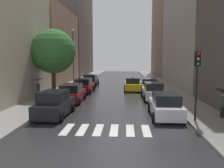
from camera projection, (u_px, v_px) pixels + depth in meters
The scene contains 21 objects.
ground_plane at pixel (118, 85), 34.50m from camera, with size 28.00×72.00×0.04m, color #28282A.
sidewalk_left at pixel (75, 84), 34.85m from camera, with size 3.00×72.00×0.15m, color gray.
sidewalk_right at pixel (162, 85), 34.12m from camera, with size 3.00×72.00×0.15m, color gray.
crosswalk_stripes at pixel (106, 130), 13.15m from camera, with size 4.95×2.20×0.01m.
building_left_mid at pixel (49, 47), 36.82m from camera, with size 6.00×16.06×11.63m, color #8C6B56.
building_left_far at pixel (74, 28), 54.78m from camera, with size 6.00×19.52×21.89m, color #564C47.
building_right_mid at pixel (196, 13), 32.71m from camera, with size 6.00×20.46×20.79m, color #9E9384.
building_right_far at pixel (170, 18), 52.16m from camera, with size 6.00×18.32×25.80m, color #8C6B56.
parked_car_left_nearest at pixel (55, 105), 16.13m from camera, with size 2.14×4.41×1.80m.
parked_car_left_second at pixel (72, 94), 21.42m from camera, with size 2.13×4.53×1.67m.
parked_car_left_third at pixel (84, 86), 27.40m from camera, with size 2.10×4.67×1.67m.
parked_car_left_fourth at pixel (90, 80), 33.75m from camera, with size 2.12×4.38×1.65m.
parked_car_right_nearest at pixel (165, 106), 16.03m from camera, with size 2.12×4.58×1.66m.
parked_car_right_second at pixel (153, 91), 22.77m from camera, with size 2.10×4.30×1.67m.
parked_car_right_third at pixel (149, 85), 28.84m from camera, with size 2.17×4.64×1.55m.
taxi_midroad at pixel (133, 84), 28.99m from camera, with size 2.09×4.37×1.81m.
pedestrian_near_tree at pixel (38, 83), 22.56m from camera, with size 1.12×1.12×1.89m.
pedestrian_far_side at pixel (223, 97), 15.18m from camera, with size 1.02×1.02×1.85m.
street_tree_left at pixel (53, 51), 23.73m from camera, with size 4.53×4.53×6.84m.
traffic_light_right_corner at pixel (197, 71), 14.20m from camera, with size 0.30×0.42×4.30m.
lamp_post_left at pixel (73, 55), 29.43m from camera, with size 0.60×0.28×7.46m.
Camera 1 is at (1.05, -10.25, 4.08)m, focal length 37.25 mm.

